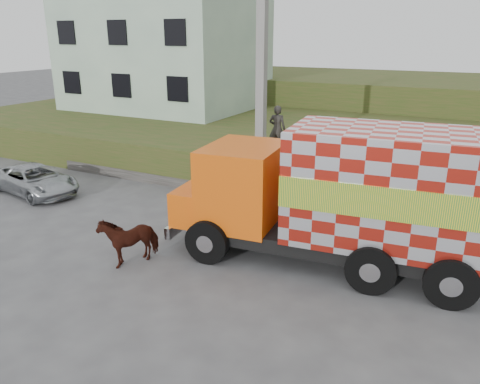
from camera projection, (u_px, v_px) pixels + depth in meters
The scene contains 10 objects.
ground at pixel (221, 251), 12.81m from camera, with size 120.00×120.00×0.00m, color #474749.
embankment at pixel (331, 149), 20.97m from camera, with size 40.00×12.00×1.50m, color #2D4818.
embankment_far at pixel (386, 100), 30.81m from camera, with size 40.00×12.00×3.00m, color #2D4818.
retaining_strip at pixel (231, 190), 17.14m from camera, with size 16.00×0.50×0.40m, color #595651.
building at pixel (166, 54), 27.08m from camera, with size 10.00×8.00×6.00m, color #B5D3B4.
utility_pole at pixel (261, 83), 15.80m from camera, with size 1.20×0.30×8.00m.
cargo_truck at pixel (345, 196), 11.57m from camera, with size 8.21×3.48×3.56m.
cow at pixel (129, 238), 12.08m from camera, with size 0.68×1.50×1.26m, color black.
suv at pixel (34, 180), 17.27m from camera, with size 1.75×3.80×1.06m, color silver.
pedestrian at pixel (277, 129), 17.07m from camera, with size 0.62×0.41×1.70m, color #2B2726.
Camera 1 is at (5.80, -10.07, 5.65)m, focal length 35.00 mm.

